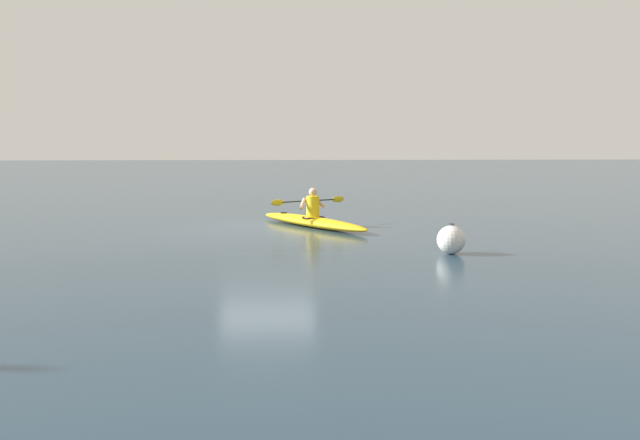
{
  "coord_description": "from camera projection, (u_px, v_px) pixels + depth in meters",
  "views": [
    {
      "loc": [
        -0.19,
        18.14,
        2.18
      ],
      "look_at": [
        -1.15,
        3.74,
        0.61
      ],
      "focal_mm": 38.84,
      "sensor_mm": 36.0,
      "label": 1
    }
  ],
  "objects": [
    {
      "name": "mooring_buoy_orange_mid",
      "position": [
        451.0,
        240.0,
        13.84
      ],
      "size": [
        0.57,
        0.57,
        0.62
      ],
      "color": "silver",
      "rests_on": "ground"
    },
    {
      "name": "kayaker",
      "position": [
        312.0,
        204.0,
        18.39
      ],
      "size": [
        2.04,
        1.25,
        0.77
      ],
      "color": "yellow",
      "rests_on": "kayak"
    },
    {
      "name": "kayak",
      "position": [
        312.0,
        222.0,
        18.46
      ],
      "size": [
        3.02,
        4.4,
        0.27
      ],
      "color": "#EAB214",
      "rests_on": "ground"
    },
    {
      "name": "ground_plane",
      "position": [
        267.0,
        228.0,
        18.22
      ],
      "size": [
        160.0,
        160.0,
        0.0
      ],
      "primitive_type": "plane",
      "color": "#233847"
    }
  ]
}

